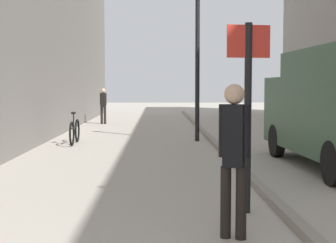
% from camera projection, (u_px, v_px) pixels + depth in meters
% --- Properties ---
extents(ground_plane, '(80.00, 80.00, 0.00)m').
position_uv_depth(ground_plane, '(162.00, 151.00, 13.62)').
color(ground_plane, '#A8A093').
extents(kerb_strip, '(0.16, 40.00, 0.12)m').
position_uv_depth(kerb_strip, '(221.00, 149.00, 13.65)').
color(kerb_strip, gray).
rests_on(kerb_strip, ground_plane).
extents(pedestrian_main_foreground, '(0.32, 0.24, 1.65)m').
position_uv_depth(pedestrian_main_foreground, '(103.00, 103.00, 23.28)').
color(pedestrian_main_foreground, black).
rests_on(pedestrian_main_foreground, ground_plane).
extents(pedestrian_mid_block, '(0.34, 0.26, 1.77)m').
position_uv_depth(pedestrian_mid_block, '(234.00, 150.00, 5.72)').
color(pedestrian_mid_block, black).
rests_on(pedestrian_mid_block, ground_plane).
extents(street_sign_post, '(0.60, 0.11, 2.60)m').
position_uv_depth(street_sign_post, '(248.00, 101.00, 6.87)').
color(street_sign_post, black).
rests_on(street_sign_post, ground_plane).
extents(lamp_post, '(0.28, 0.28, 4.76)m').
position_uv_depth(lamp_post, '(197.00, 55.00, 15.88)').
color(lamp_post, black).
rests_on(lamp_post, ground_plane).
extents(bicycle_leaning, '(0.10, 1.77, 0.98)m').
position_uv_depth(bicycle_leaning, '(75.00, 131.00, 15.21)').
color(bicycle_leaning, black).
rests_on(bicycle_leaning, ground_plane).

